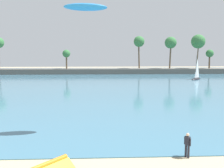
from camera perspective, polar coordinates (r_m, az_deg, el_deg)
name	(u,v)px	position (r m, az deg, el deg)	size (l,w,h in m)	color
sea	(96,78)	(72.41, -3.65, 1.32)	(220.00, 112.08, 0.06)	teal
palm_headland	(109,64)	(88.31, -0.64, 4.38)	(93.61, 6.19, 13.62)	#605B54
person_at_waterline	(187,144)	(17.93, 16.49, -12.82)	(0.34, 0.49, 1.67)	#23232D
sailboat_near_shore	(196,77)	(71.73, 18.30, 1.48)	(4.32, 4.57, 7.02)	black
kite_aloft_drifting_left	(86,7)	(22.14, -5.91, 16.72)	(3.61, 1.23, 0.50)	#237FD1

